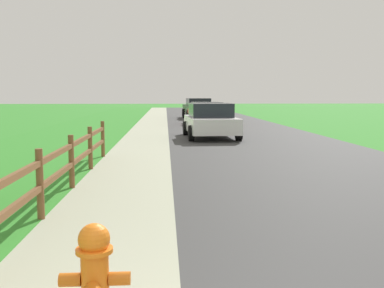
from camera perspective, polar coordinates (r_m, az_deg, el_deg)
ground_plane at (r=27.00m, az=-3.16°, el=2.45°), size 120.00×120.00×0.00m
road_asphalt at (r=29.23m, az=3.71°, el=2.76°), size 7.00×66.00×0.01m
curb_concrete at (r=29.14m, az=-9.09°, el=2.68°), size 6.00×66.00×0.01m
grass_verge at (r=29.32m, az=-12.01°, el=2.65°), size 5.00×66.00×0.00m
fire_hydrant at (r=3.67m, az=-12.43°, el=-16.47°), size 0.55×0.46×0.89m
rail_fence at (r=8.09m, az=-16.93°, el=-2.78°), size 0.11×11.31×1.07m
parked_suv_white at (r=19.11m, az=2.40°, el=3.04°), size 2.29×4.31×1.49m
parked_car_red at (r=27.17m, az=1.94°, el=4.00°), size 2.30×4.97×1.39m
parked_car_black at (r=34.34m, az=0.78°, el=4.63°), size 2.36×4.92×1.56m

